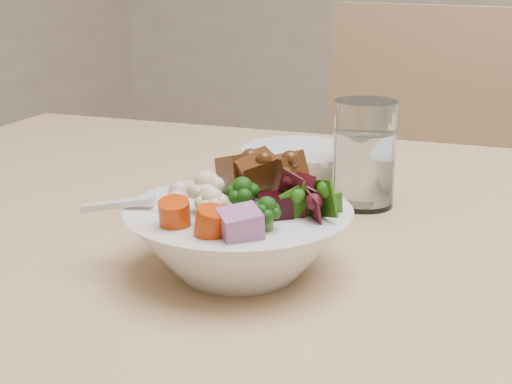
# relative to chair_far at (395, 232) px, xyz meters

# --- Properties ---
(chair_far) EXTENTS (0.55, 0.55, 0.95)m
(chair_far) POSITION_rel_chair_far_xyz_m (0.00, 0.00, 0.00)
(chair_far) COLOR tan
(chair_far) RESTS_ON ground
(food_bowl) EXTENTS (0.19, 0.19, 0.10)m
(food_bowl) POSITION_rel_chair_far_xyz_m (-0.01, -0.77, 0.27)
(food_bowl) COLOR silver
(food_bowl) RESTS_ON dining_table
(soup_spoon) EXTENTS (0.09, 0.04, 0.02)m
(soup_spoon) POSITION_rel_chair_far_xyz_m (-0.08, -0.80, 0.29)
(soup_spoon) COLOR silver
(soup_spoon) RESTS_ON food_bowl
(water_glass) EXTENTS (0.07, 0.07, 0.12)m
(water_glass) POSITION_rel_chair_far_xyz_m (0.05, -0.56, 0.29)
(water_glass) COLOR white
(water_glass) RESTS_ON dining_table
(side_bowl) EXTENTS (0.14, 0.14, 0.05)m
(side_bowl) POSITION_rel_chair_far_xyz_m (-0.04, -0.51, 0.26)
(side_bowl) COLOR silver
(side_bowl) RESTS_ON dining_table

